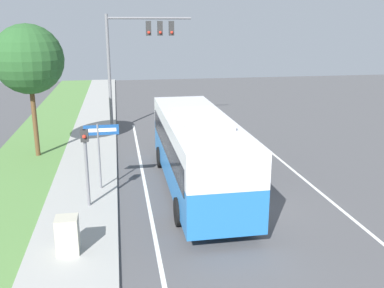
% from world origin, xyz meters
% --- Properties ---
extents(ground_plane, '(80.00, 80.00, 0.00)m').
position_xyz_m(ground_plane, '(0.00, 0.00, 0.00)').
color(ground_plane, '#4C4C4F').
extents(sidewalk, '(2.80, 80.00, 0.12)m').
position_xyz_m(sidewalk, '(-6.20, 0.00, 0.06)').
color(sidewalk, '#9E9E99').
rests_on(sidewalk, ground_plane).
extents(lane_divider_near, '(0.14, 30.00, 0.01)m').
position_xyz_m(lane_divider_near, '(-3.60, 0.00, 0.00)').
color(lane_divider_near, silver).
rests_on(lane_divider_near, ground_plane).
extents(lane_divider_far, '(0.14, 30.00, 0.01)m').
position_xyz_m(lane_divider_far, '(3.60, 0.00, 0.00)').
color(lane_divider_far, silver).
rests_on(lane_divider_far, ground_plane).
extents(bus, '(2.78, 10.39, 3.38)m').
position_xyz_m(bus, '(-1.43, 2.51, 1.86)').
color(bus, '#236BB7').
rests_on(bus, ground_plane).
extents(signal_gantry, '(5.38, 0.41, 7.41)m').
position_xyz_m(signal_gantry, '(-3.34, 13.58, 5.36)').
color(signal_gantry, slate).
rests_on(signal_gantry, ground_plane).
extents(pedestrian_signal, '(0.28, 0.34, 3.10)m').
position_xyz_m(pedestrian_signal, '(-5.87, 1.30, 2.11)').
color(pedestrian_signal, slate).
rests_on(pedestrian_signal, ground_plane).
extents(street_sign, '(1.43, 0.08, 2.91)m').
position_xyz_m(street_sign, '(-5.39, 3.04, 2.06)').
color(street_sign, slate).
rests_on(street_sign, ground_plane).
extents(utility_cabinet, '(0.67, 0.62, 1.15)m').
position_xyz_m(utility_cabinet, '(-6.29, -2.16, 0.69)').
color(utility_cabinet, '#B7B29E').
rests_on(utility_cabinet, sidewalk).
extents(roadside_tree, '(3.48, 3.48, 6.76)m').
position_xyz_m(roadside_tree, '(-8.89, 8.48, 5.11)').
color(roadside_tree, brown).
rests_on(roadside_tree, grass_verge).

